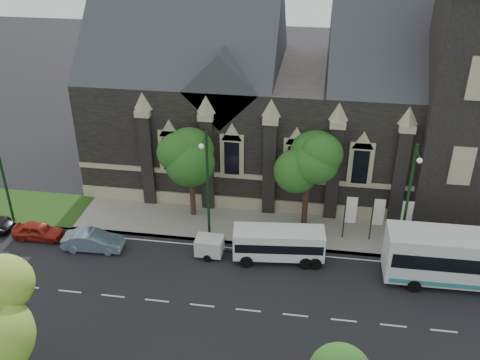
% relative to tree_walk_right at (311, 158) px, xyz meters
% --- Properties ---
extents(ground, '(160.00, 160.00, 0.00)m').
position_rel_tree_walk_right_xyz_m(ground, '(-3.21, -10.71, -5.82)').
color(ground, black).
rests_on(ground, ground).
extents(sidewalk, '(80.00, 5.00, 0.15)m').
position_rel_tree_walk_right_xyz_m(sidewalk, '(-3.21, -1.21, -5.74)').
color(sidewalk, gray).
rests_on(sidewalk, ground).
extents(museum, '(40.00, 17.70, 29.90)m').
position_rel_tree_walk_right_xyz_m(museum, '(1.90, 8.07, 2.35)').
color(museum, black).
rests_on(museum, ground).
extents(tree_walk_right, '(4.08, 4.08, 7.80)m').
position_rel_tree_walk_right_xyz_m(tree_walk_right, '(0.00, 0.00, 0.00)').
color(tree_walk_right, black).
rests_on(tree_walk_right, ground).
extents(tree_walk_left, '(3.91, 3.91, 7.64)m').
position_rel_tree_walk_right_xyz_m(tree_walk_left, '(-9.01, -0.01, -0.08)').
color(tree_walk_left, black).
rests_on(tree_walk_left, ground).
extents(street_lamp_near, '(0.36, 1.88, 9.00)m').
position_rel_tree_walk_right_xyz_m(street_lamp_near, '(6.79, -3.62, -0.71)').
color(street_lamp_near, '#163217').
rests_on(street_lamp_near, ground).
extents(street_lamp_mid, '(0.36, 1.88, 9.00)m').
position_rel_tree_walk_right_xyz_m(street_lamp_mid, '(-7.21, -3.62, -0.71)').
color(street_lamp_mid, '#163217').
rests_on(street_lamp_mid, ground).
extents(banner_flag_left, '(0.90, 0.10, 4.00)m').
position_rel_tree_walk_right_xyz_m(banner_flag_left, '(3.08, -1.71, -3.43)').
color(banner_flag_left, '#163217').
rests_on(banner_flag_left, ground).
extents(banner_flag_center, '(0.90, 0.10, 4.00)m').
position_rel_tree_walk_right_xyz_m(banner_flag_center, '(5.08, -1.71, -3.43)').
color(banner_flag_center, '#163217').
rests_on(banner_flag_center, ground).
extents(banner_flag_right, '(0.90, 0.10, 4.00)m').
position_rel_tree_walk_right_xyz_m(banner_flag_right, '(7.08, -1.71, -3.43)').
color(banner_flag_right, '#163217').
rests_on(banner_flag_right, ground).
extents(shuttle_bus, '(6.60, 2.87, 2.48)m').
position_rel_tree_walk_right_xyz_m(shuttle_bus, '(-1.80, -5.05, -4.37)').
color(shuttle_bus, white).
rests_on(shuttle_bus, ground).
extents(box_trailer, '(2.84, 1.67, 1.51)m').
position_rel_tree_walk_right_xyz_m(box_trailer, '(-6.80, -5.36, -4.96)').
color(box_trailer, silver).
rests_on(box_trailer, ground).
extents(sedan, '(4.54, 1.79, 1.47)m').
position_rel_tree_walk_right_xyz_m(sedan, '(-15.46, -5.88, -5.08)').
color(sedan, '#6F89A1').
rests_on(sedan, ground).
extents(car_far_red, '(3.89, 1.58, 1.32)m').
position_rel_tree_walk_right_xyz_m(car_far_red, '(-20.13, -5.19, -5.15)').
color(car_far_red, maroon).
rests_on(car_far_red, ground).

